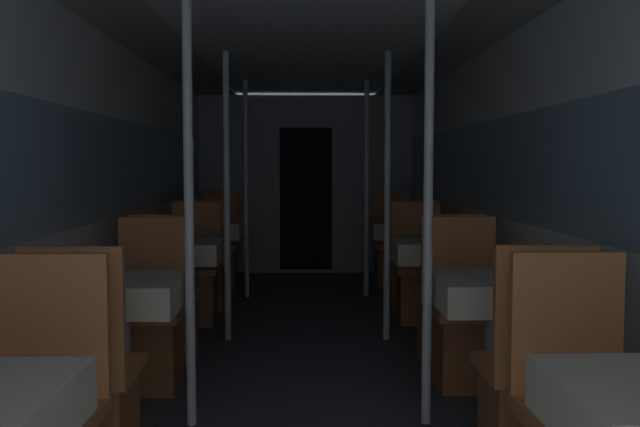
# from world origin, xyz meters

# --- Properties ---
(wall_left) EXTENTS (0.05, 10.14, 2.18)m
(wall_left) POSITION_xyz_m (-1.33, 3.67, 1.12)
(wall_left) COLOR silver
(wall_left) RESTS_ON ground_plane
(wall_right) EXTENTS (0.05, 10.14, 2.18)m
(wall_right) POSITION_xyz_m (1.33, 3.67, 1.12)
(wall_right) COLOR silver
(wall_right) RESTS_ON ground_plane
(ceiling_panel) EXTENTS (2.66, 10.14, 0.07)m
(ceiling_panel) POSITION_xyz_m (0.00, 3.67, 2.22)
(ceiling_panel) COLOR silver
(ceiling_panel) RESTS_ON wall_left
(bulkhead_far) EXTENTS (2.61, 0.09, 2.18)m
(bulkhead_far) POSITION_xyz_m (0.00, 7.76, 1.08)
(bulkhead_far) COLOR gray
(bulkhead_far) RESTS_ON ground_plane
(dining_table_left_1) EXTENTS (0.60, 0.60, 0.76)m
(dining_table_left_1) POSITION_xyz_m (-0.95, 2.59, 0.65)
(dining_table_left_1) COLOR #4C4C51
(dining_table_left_1) RESTS_ON ground_plane
(chair_left_near_1) EXTENTS (0.42, 0.42, 1.01)m
(chair_left_near_1) POSITION_xyz_m (-0.95, 1.98, 0.31)
(chair_left_near_1) COLOR #9C5B31
(chair_left_near_1) RESTS_ON ground_plane
(chair_left_far_1) EXTENTS (0.42, 0.42, 1.01)m
(chair_left_far_1) POSITION_xyz_m (-0.95, 3.20, 0.31)
(chair_left_far_1) COLOR #9C5B31
(chair_left_far_1) RESTS_ON ground_plane
(support_pole_left_1) EXTENTS (0.05, 0.05, 2.18)m
(support_pole_left_1) POSITION_xyz_m (-0.61, 2.59, 1.09)
(support_pole_left_1) COLOR silver
(support_pole_left_1) RESTS_ON ground_plane
(dining_table_left_2) EXTENTS (0.60, 0.60, 0.76)m
(dining_table_left_2) POSITION_xyz_m (-0.95, 4.37, 0.65)
(dining_table_left_2) COLOR #4C4C51
(dining_table_left_2) RESTS_ON ground_plane
(chair_left_near_2) EXTENTS (0.42, 0.42, 1.01)m
(chair_left_near_2) POSITION_xyz_m (-0.95, 3.76, 0.31)
(chair_left_near_2) COLOR #9C5B31
(chair_left_near_2) RESTS_ON ground_plane
(chair_left_far_2) EXTENTS (0.42, 0.42, 1.01)m
(chair_left_far_2) POSITION_xyz_m (-0.95, 4.98, 0.31)
(chair_left_far_2) COLOR #9C5B31
(chair_left_far_2) RESTS_ON ground_plane
(support_pole_left_2) EXTENTS (0.05, 0.05, 2.18)m
(support_pole_left_2) POSITION_xyz_m (-0.61, 4.37, 1.09)
(support_pole_left_2) COLOR silver
(support_pole_left_2) RESTS_ON ground_plane
(dining_table_left_3) EXTENTS (0.60, 0.60, 0.76)m
(dining_table_left_3) POSITION_xyz_m (-0.95, 6.14, 0.65)
(dining_table_left_3) COLOR #4C4C51
(dining_table_left_3) RESTS_ON ground_plane
(chair_left_near_3) EXTENTS (0.42, 0.42, 1.01)m
(chair_left_near_3) POSITION_xyz_m (-0.95, 5.53, 0.31)
(chair_left_near_3) COLOR #9C5B31
(chair_left_near_3) RESTS_ON ground_plane
(chair_left_far_3) EXTENTS (0.42, 0.42, 1.01)m
(chair_left_far_3) POSITION_xyz_m (-0.95, 6.75, 0.31)
(chair_left_far_3) COLOR #9C5B31
(chair_left_far_3) RESTS_ON ground_plane
(support_pole_left_3) EXTENTS (0.05, 0.05, 2.18)m
(support_pole_left_3) POSITION_xyz_m (-0.61, 6.14, 1.09)
(support_pole_left_3) COLOR silver
(support_pole_left_3) RESTS_ON ground_plane
(dining_table_right_1) EXTENTS (0.60, 0.60, 0.76)m
(dining_table_right_1) POSITION_xyz_m (0.95, 2.59, 0.65)
(dining_table_right_1) COLOR #4C4C51
(dining_table_right_1) RESTS_ON ground_plane
(chair_right_near_1) EXTENTS (0.42, 0.42, 1.01)m
(chair_right_near_1) POSITION_xyz_m (0.95, 1.98, 0.31)
(chair_right_near_1) COLOR #9C5B31
(chair_right_near_1) RESTS_ON ground_plane
(chair_right_far_1) EXTENTS (0.42, 0.42, 1.01)m
(chair_right_far_1) POSITION_xyz_m (0.95, 3.20, 0.31)
(chair_right_far_1) COLOR #9C5B31
(chair_right_far_1) RESTS_ON ground_plane
(support_pole_right_1) EXTENTS (0.05, 0.05, 2.18)m
(support_pole_right_1) POSITION_xyz_m (0.61, 2.59, 1.09)
(support_pole_right_1) COLOR silver
(support_pole_right_1) RESTS_ON ground_plane
(dining_table_right_2) EXTENTS (0.60, 0.60, 0.76)m
(dining_table_right_2) POSITION_xyz_m (0.95, 4.37, 0.65)
(dining_table_right_2) COLOR #4C4C51
(dining_table_right_2) RESTS_ON ground_plane
(chair_right_near_2) EXTENTS (0.42, 0.42, 1.01)m
(chair_right_near_2) POSITION_xyz_m (0.95, 3.76, 0.31)
(chair_right_near_2) COLOR #9C5B31
(chair_right_near_2) RESTS_ON ground_plane
(chair_right_far_2) EXTENTS (0.42, 0.42, 1.01)m
(chair_right_far_2) POSITION_xyz_m (0.95, 4.98, 0.31)
(chair_right_far_2) COLOR #9C5B31
(chair_right_far_2) RESTS_ON ground_plane
(support_pole_right_2) EXTENTS (0.05, 0.05, 2.18)m
(support_pole_right_2) POSITION_xyz_m (0.61, 4.37, 1.09)
(support_pole_right_2) COLOR silver
(support_pole_right_2) RESTS_ON ground_plane
(dining_table_right_3) EXTENTS (0.60, 0.60, 0.76)m
(dining_table_right_3) POSITION_xyz_m (0.95, 6.14, 0.65)
(dining_table_right_3) COLOR #4C4C51
(dining_table_right_3) RESTS_ON ground_plane
(chair_right_near_3) EXTENTS (0.42, 0.42, 1.01)m
(chair_right_near_3) POSITION_xyz_m (0.95, 5.53, 0.31)
(chair_right_near_3) COLOR #9C5B31
(chair_right_near_3) RESTS_ON ground_plane
(chair_right_far_3) EXTENTS (0.42, 0.42, 1.01)m
(chair_right_far_3) POSITION_xyz_m (0.95, 6.75, 0.31)
(chair_right_far_3) COLOR #9C5B31
(chair_right_far_3) RESTS_ON ground_plane
(support_pole_right_3) EXTENTS (0.05, 0.05, 2.18)m
(support_pole_right_3) POSITION_xyz_m (0.61, 6.14, 1.09)
(support_pole_right_3) COLOR silver
(support_pole_right_3) RESTS_ON ground_plane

